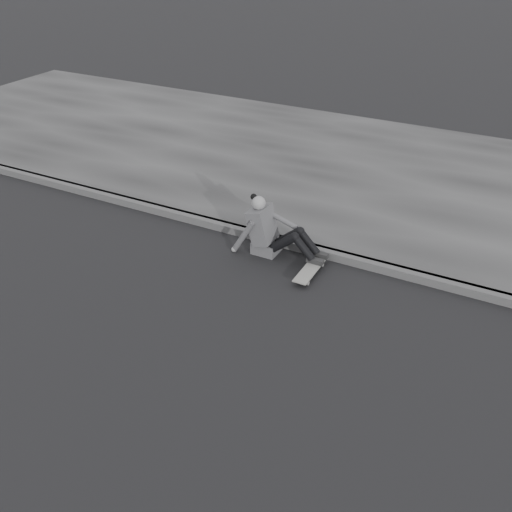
# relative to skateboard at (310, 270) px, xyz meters

# --- Properties ---
(ground) EXTENTS (80.00, 80.00, 0.00)m
(ground) POSITION_rel_skateboard_xyz_m (0.87, -2.05, -0.07)
(ground) COLOR black
(ground) RESTS_ON ground
(curb) EXTENTS (24.00, 0.16, 0.12)m
(curb) POSITION_rel_skateboard_xyz_m (0.87, 0.53, -0.01)
(curb) COLOR #484848
(curb) RESTS_ON ground
(sidewalk) EXTENTS (24.00, 6.00, 0.12)m
(sidewalk) POSITION_rel_skateboard_xyz_m (0.87, 3.55, -0.01)
(sidewalk) COLOR #353535
(sidewalk) RESTS_ON ground
(skateboard) EXTENTS (0.20, 0.78, 0.09)m
(skateboard) POSITION_rel_skateboard_xyz_m (0.00, 0.00, 0.00)
(skateboard) COLOR gray
(skateboard) RESTS_ON ground
(seated_woman) EXTENTS (1.38, 0.46, 0.88)m
(seated_woman) POSITION_rel_skateboard_xyz_m (-0.73, 0.25, 0.29)
(seated_woman) COLOR #4C4C4E
(seated_woman) RESTS_ON ground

